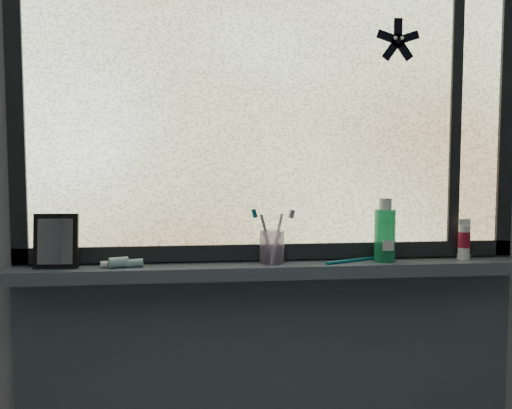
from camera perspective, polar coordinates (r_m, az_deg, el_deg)
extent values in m
cube|color=#9EA3A8|center=(1.84, 1.53, 1.59)|extent=(3.00, 0.01, 2.50)
cube|color=#4E5868|center=(1.79, 1.85, -6.53)|extent=(1.62, 0.14, 0.04)
cube|color=silver|center=(1.82, 1.66, 10.39)|extent=(1.50, 0.01, 1.00)
cube|color=black|center=(1.83, 1.64, -4.71)|extent=(1.60, 0.03, 0.05)
cube|color=black|center=(1.87, -22.90, 9.87)|extent=(0.05, 0.03, 1.10)
cube|color=black|center=(2.07, 23.71, 9.30)|extent=(0.05, 0.03, 1.10)
cube|color=black|center=(1.99, 19.29, 9.64)|extent=(0.03, 0.03, 1.00)
cube|color=black|center=(1.81, -19.37, -3.46)|extent=(0.13, 0.07, 0.16)
cylinder|color=#C5A8DE|center=(1.79, 1.61, -4.27)|extent=(0.09, 0.09, 0.10)
cylinder|color=#1E9E62|center=(1.85, 12.76, -2.50)|extent=(0.09, 0.09, 0.17)
cylinder|color=silver|center=(1.97, 20.09, -3.15)|extent=(0.05, 0.05, 0.09)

